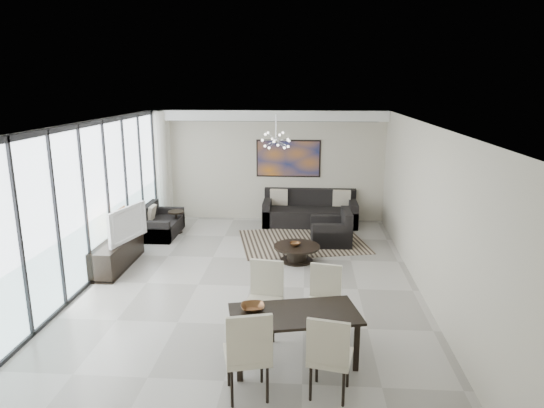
# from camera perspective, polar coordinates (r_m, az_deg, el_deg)

# --- Properties ---
(room_shell) EXTENTS (6.00, 9.00, 2.90)m
(room_shell) POSITION_cam_1_polar(r_m,az_deg,el_deg) (8.36, 0.51, -0.58)
(room_shell) COLOR #A8A39B
(room_shell) RESTS_ON ground
(window_wall) EXTENTS (0.37, 8.95, 2.90)m
(window_wall) POSITION_cam_1_polar(r_m,az_deg,el_deg) (9.17, -20.66, -0.06)
(window_wall) COLOR silver
(window_wall) RESTS_ON floor
(soffit) EXTENTS (5.98, 0.40, 0.26)m
(soffit) POSITION_cam_1_polar(r_m,az_deg,el_deg) (12.44, -0.39, 10.39)
(soffit) COLOR white
(soffit) RESTS_ON room_shell
(painting) EXTENTS (1.68, 0.04, 0.98)m
(painting) POSITION_cam_1_polar(r_m,az_deg,el_deg) (12.70, 1.94, 5.37)
(painting) COLOR #B66319
(painting) RESTS_ON room_shell
(chandelier) EXTENTS (0.66, 0.66, 0.71)m
(chandelier) POSITION_cam_1_polar(r_m,az_deg,el_deg) (10.66, 0.48, 7.52)
(chandelier) COLOR silver
(chandelier) RESTS_ON room_shell
(rug) EXTENTS (3.18, 2.69, 0.01)m
(rug) POSITION_cam_1_polar(r_m,az_deg,el_deg) (11.25, 3.60, -4.41)
(rug) COLOR black
(rug) RESTS_ON floor
(coffee_table) EXTENTS (0.95, 0.95, 0.33)m
(coffee_table) POSITION_cam_1_polar(r_m,az_deg,el_deg) (9.99, 2.93, -5.71)
(coffee_table) COLOR black
(coffee_table) RESTS_ON floor
(bowl_coffee) EXTENTS (0.26, 0.26, 0.07)m
(bowl_coffee) POSITION_cam_1_polar(r_m,az_deg,el_deg) (9.93, 2.74, -4.73)
(bowl_coffee) COLOR brown
(bowl_coffee) RESTS_ON coffee_table
(sofa_main) EXTENTS (2.40, 0.98, 0.87)m
(sofa_main) POSITION_cam_1_polar(r_m,az_deg,el_deg) (12.58, 4.48, -1.06)
(sofa_main) COLOR black
(sofa_main) RESTS_ON floor
(loveseat) EXTENTS (0.81, 1.44, 0.72)m
(loveseat) POSITION_cam_1_polar(r_m,az_deg,el_deg) (11.97, -13.15, -2.43)
(loveseat) COLOR black
(loveseat) RESTS_ON floor
(armchair) EXTENTS (0.91, 0.96, 0.78)m
(armchair) POSITION_cam_1_polar(r_m,az_deg,el_deg) (11.12, 7.13, -3.31)
(armchair) COLOR black
(armchair) RESTS_ON floor
(side_table) EXTENTS (0.39, 0.39, 0.54)m
(side_table) POSITION_cam_1_polar(r_m,az_deg,el_deg) (12.03, -11.18, -1.66)
(side_table) COLOR black
(side_table) RESTS_ON floor
(tv_console) EXTENTS (0.50, 1.78, 0.56)m
(tv_console) POSITION_cam_1_polar(r_m,az_deg,el_deg) (10.14, -17.81, -5.55)
(tv_console) COLOR black
(tv_console) RESTS_ON floor
(television) EXTENTS (0.45, 1.18, 0.68)m
(television) POSITION_cam_1_polar(r_m,az_deg,el_deg) (9.91, -17.18, -2.21)
(television) COLOR gray
(television) RESTS_ON tv_console
(dining_table) EXTENTS (1.80, 1.17, 0.69)m
(dining_table) POSITION_cam_1_polar(r_m,az_deg,el_deg) (6.42, 2.65, -13.37)
(dining_table) COLOR black
(dining_table) RESTS_ON floor
(dining_chair_sw) EXTENTS (0.63, 0.63, 1.12)m
(dining_chair_sw) POSITION_cam_1_polar(r_m,az_deg,el_deg) (5.69, -2.81, -16.73)
(dining_chair_sw) COLOR #BDB59D
(dining_chair_sw) RESTS_ON floor
(dining_chair_se) EXTENTS (0.57, 0.57, 1.04)m
(dining_chair_se) POSITION_cam_1_polar(r_m,az_deg,el_deg) (5.76, 6.73, -16.91)
(dining_chair_se) COLOR #BDB59D
(dining_chair_se) RESTS_ON floor
(dining_chair_nw) EXTENTS (0.56, 0.56, 1.06)m
(dining_chair_nw) POSITION_cam_1_polar(r_m,az_deg,el_deg) (7.14, -0.82, -10.31)
(dining_chair_nw) COLOR #BDB59D
(dining_chair_nw) RESTS_ON floor
(dining_chair_ne) EXTENTS (0.55, 0.55, 1.00)m
(dining_chair_ne) POSITION_cam_1_polar(r_m,az_deg,el_deg) (7.19, 6.17, -10.52)
(dining_chair_ne) COLOR #BDB59D
(dining_chair_ne) RESTS_ON floor
(bowl_dining) EXTENTS (0.36, 0.36, 0.08)m
(bowl_dining) POSITION_cam_1_polar(r_m,az_deg,el_deg) (6.43, -2.29, -12.08)
(bowl_dining) COLOR brown
(bowl_dining) RESTS_ON dining_table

